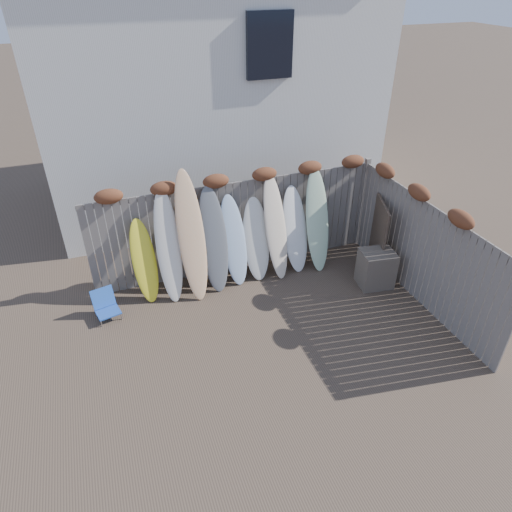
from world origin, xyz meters
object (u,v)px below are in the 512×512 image
object	(u,v)px
lattice_panel	(378,237)
surfboard_0	(144,261)
beach_chair	(106,305)
wooden_crate	(376,269)

from	to	relation	value
lattice_panel	surfboard_0	xyz separation A→B (m)	(-4.77, 0.69, 0.04)
beach_chair	surfboard_0	xyz separation A→B (m)	(0.84, 0.36, 0.56)
beach_chair	surfboard_0	size ratio (longest dim) A/B	0.33
lattice_panel	surfboard_0	bearing A→B (deg)	-167.72
wooden_crate	lattice_panel	xyz separation A→B (m)	(0.32, 0.53, 0.39)
beach_chair	surfboard_0	bearing A→B (deg)	22.95
lattice_panel	wooden_crate	bearing A→B (deg)	-100.86
beach_chair	lattice_panel	size ratio (longest dim) A/B	0.35
wooden_crate	lattice_panel	distance (m)	0.73
beach_chair	surfboard_0	distance (m)	1.07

